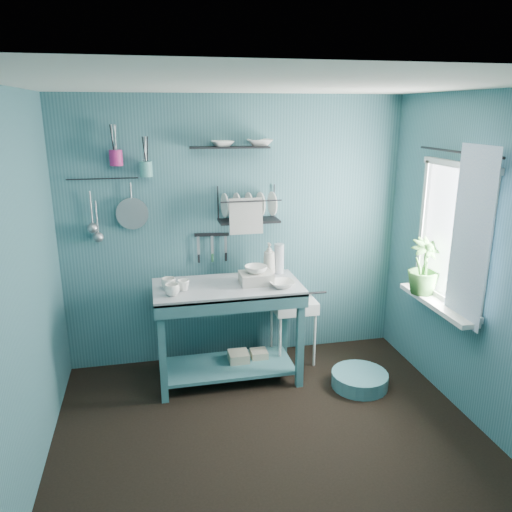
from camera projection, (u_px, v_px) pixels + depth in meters
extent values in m
plane|color=black|center=(274.00, 446.00, 3.64)|extent=(3.20, 3.20, 0.00)
plane|color=silver|center=(278.00, 85.00, 2.94)|extent=(3.20, 3.20, 0.00)
plane|color=#336169|center=(236.00, 232.00, 4.70)|extent=(3.20, 0.00, 3.20)
plane|color=#336169|center=(375.00, 414.00, 1.88)|extent=(3.20, 0.00, 3.20)
plane|color=#336169|center=(16.00, 304.00, 2.96)|extent=(0.00, 3.00, 3.00)
plane|color=#336169|center=(489.00, 269.00, 3.62)|extent=(0.00, 3.00, 3.00)
cube|color=#356B71|center=(228.00, 333.00, 4.44)|extent=(1.30, 0.70, 0.90)
imported|color=white|center=(172.00, 290.00, 4.06)|extent=(0.12, 0.12, 0.10)
imported|color=white|center=(184.00, 285.00, 4.17)|extent=(0.14, 0.14, 0.09)
imported|color=white|center=(169.00, 284.00, 4.20)|extent=(0.17, 0.17, 0.10)
cube|color=#B8B3A9|center=(256.00, 278.00, 4.34)|extent=(0.28, 0.22, 0.10)
imported|color=white|center=(256.00, 269.00, 4.31)|extent=(0.20, 0.19, 0.06)
imported|color=#B8B3A9|center=(269.00, 259.00, 4.55)|extent=(0.11, 0.12, 0.30)
cylinder|color=#A1AAB3|center=(279.00, 259.00, 4.59)|extent=(0.09, 0.09, 0.28)
imported|color=white|center=(282.00, 284.00, 4.26)|extent=(0.22, 0.22, 0.05)
cube|color=silver|center=(292.00, 329.00, 4.83)|extent=(0.47, 0.47, 0.64)
cylinder|color=black|center=(293.00, 295.00, 4.73)|extent=(0.30, 0.30, 0.03)
cube|color=black|center=(212.00, 235.00, 4.62)|extent=(0.32, 0.06, 0.03)
cube|color=black|center=(249.00, 204.00, 4.51)|extent=(0.56, 0.25, 0.32)
cube|color=black|center=(230.00, 147.00, 4.37)|extent=(0.71, 0.25, 0.01)
imported|color=white|center=(223.00, 152.00, 4.37)|extent=(0.22, 0.22, 0.05)
imported|color=white|center=(260.00, 146.00, 4.42)|extent=(0.26, 0.26, 0.06)
cylinder|color=#B6216B|center=(116.00, 158.00, 4.21)|extent=(0.11, 0.11, 0.13)
cylinder|color=teal|center=(146.00, 169.00, 4.29)|extent=(0.11, 0.11, 0.13)
cylinder|color=#9DA0A4|center=(132.00, 214.00, 4.40)|extent=(0.28, 0.03, 0.28)
cylinder|color=#9DA0A4|center=(91.00, 208.00, 4.32)|extent=(0.01, 0.01, 0.30)
cylinder|color=#9DA0A4|center=(97.00, 218.00, 4.35)|extent=(0.01, 0.01, 0.30)
cylinder|color=black|center=(102.00, 179.00, 4.28)|extent=(0.60, 0.01, 0.01)
plane|color=white|center=(454.00, 234.00, 3.99)|extent=(0.00, 1.10, 1.10)
cube|color=silver|center=(436.00, 304.00, 4.14)|extent=(0.16, 0.95, 0.04)
plane|color=white|center=(470.00, 238.00, 3.68)|extent=(0.00, 1.35, 1.35)
cylinder|color=black|center=(458.00, 152.00, 3.80)|extent=(0.02, 1.05, 0.02)
imported|color=#316528|center=(424.00, 267.00, 4.26)|extent=(0.30, 0.30, 0.48)
cube|color=tan|center=(239.00, 363.00, 4.61)|extent=(0.18, 0.18, 0.22)
cube|color=tan|center=(259.00, 360.00, 4.68)|extent=(0.15, 0.15, 0.20)
cylinder|color=teal|center=(359.00, 379.00, 4.41)|extent=(0.50, 0.50, 0.13)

